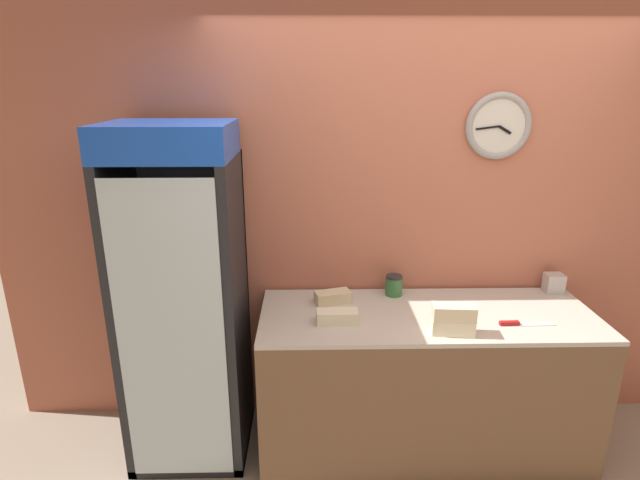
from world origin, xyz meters
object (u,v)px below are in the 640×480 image
object	(u,v)px
beverage_cooler	(185,283)
sandwich_stack_middle	(454,312)
sandwich_flat_left	(337,317)
napkin_dispenser	(554,283)
sandwich_stack_bottom	(453,326)
chefs_knife	(519,324)
condiment_jar	(394,285)
sandwich_flat_right	(333,297)

from	to	relation	value
beverage_cooler	sandwich_stack_middle	xyz separation A→B (m)	(1.46, -0.32, -0.04)
sandwich_flat_left	napkin_dispenser	bearing A→B (deg)	15.67
sandwich_stack_bottom	chefs_knife	xyz separation A→B (m)	(0.39, 0.08, -0.03)
sandwich_stack_middle	condiment_jar	world-z (taller)	sandwich_stack_middle
beverage_cooler	sandwich_flat_right	xyz separation A→B (m)	(0.85, 0.07, -0.12)
sandwich_flat_right	beverage_cooler	bearing A→B (deg)	-175.48
sandwich_stack_middle	napkin_dispenser	xyz separation A→B (m)	(0.77, 0.51, -0.06)
sandwich_stack_middle	napkin_dispenser	bearing A→B (deg)	33.63
sandwich_flat_right	condiment_jar	bearing A→B (deg)	15.83
chefs_knife	sandwich_stack_bottom	bearing A→B (deg)	-167.79
chefs_knife	napkin_dispenser	size ratio (longest dim) A/B	2.56
napkin_dispenser	sandwich_stack_middle	bearing A→B (deg)	-146.37
chefs_knife	condiment_jar	distance (m)	0.74
sandwich_stack_bottom	napkin_dispenser	size ratio (longest dim) A/B	1.90
sandwich_flat_left	condiment_jar	bearing A→B (deg)	44.79
sandwich_flat_left	sandwich_flat_right	world-z (taller)	same
sandwich_stack_middle	sandwich_flat_right	world-z (taller)	sandwich_stack_middle
sandwich_flat_right	sandwich_flat_left	bearing A→B (deg)	-86.92
sandwich_flat_left	sandwich_flat_right	distance (m)	0.26
beverage_cooler	chefs_knife	world-z (taller)	beverage_cooler
chefs_knife	beverage_cooler	bearing A→B (deg)	172.74
sandwich_flat_left	sandwich_flat_right	xyz separation A→B (m)	(-0.01, 0.26, 0.00)
sandwich_flat_right	chefs_knife	size ratio (longest dim) A/B	0.74
chefs_knife	condiment_jar	world-z (taller)	condiment_jar
sandwich_stack_bottom	sandwich_flat_right	size ratio (longest dim) A/B	1.00
beverage_cooler	chefs_knife	bearing A→B (deg)	-7.26
chefs_knife	napkin_dispenser	distance (m)	0.58
sandwich_stack_bottom	chefs_knife	bearing A→B (deg)	12.21
sandwich_stack_bottom	sandwich_stack_middle	xyz separation A→B (m)	(0.00, 0.00, 0.08)
napkin_dispenser	sandwich_flat_right	bearing A→B (deg)	-174.74
sandwich_flat_left	napkin_dispenser	xyz separation A→B (m)	(1.37, 0.38, 0.02)
chefs_knife	napkin_dispenser	bearing A→B (deg)	48.28
sandwich_stack_bottom	condiment_jar	world-z (taller)	condiment_jar
beverage_cooler	condiment_jar	bearing A→B (deg)	8.11
beverage_cooler	sandwich_flat_right	distance (m)	0.86
sandwich_stack_bottom	chefs_knife	distance (m)	0.40
sandwich_stack_middle	sandwich_flat_right	xyz separation A→B (m)	(-0.61, 0.39, -0.08)
chefs_knife	sandwich_flat_left	bearing A→B (deg)	177.36
sandwich_flat_right	chefs_knife	distance (m)	1.05
beverage_cooler	sandwich_stack_bottom	xyz separation A→B (m)	(1.46, -0.32, -0.12)
sandwich_stack_bottom	sandwich_flat_left	size ratio (longest dim) A/B	1.00
napkin_dispenser	condiment_jar	bearing A→B (deg)	-178.91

